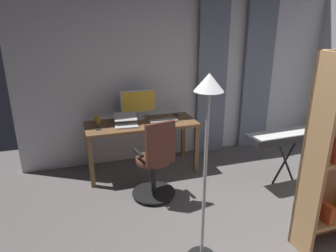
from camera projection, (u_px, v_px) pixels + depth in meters
name	position (u px, v px, depth m)	size (l,w,h in m)	color
back_room_partition	(185.00, 68.00, 4.93)	(5.15, 0.10, 2.86)	silver
curtain_left_panel	(257.00, 75.00, 5.25)	(0.53, 0.06, 2.54)	slate
curtain_right_panel	(212.00, 78.00, 5.01)	(0.50, 0.06, 2.54)	slate
desk	(141.00, 129.00, 4.52)	(1.60, 0.64, 0.75)	brown
office_chair	(156.00, 164.00, 3.83)	(0.56, 0.56, 1.06)	black
computer_monitor	(138.00, 103.00, 4.59)	(0.53, 0.18, 0.44)	#B7BCC1
computer_keyboard	(163.00, 121.00, 4.53)	(0.41, 0.13, 0.02)	#B7BCC1
laptop	(126.00, 122.00, 4.35)	(0.34, 0.32, 0.16)	silver
cell_phone_face_up	(98.00, 128.00, 4.25)	(0.07, 0.14, 0.01)	#232328
cell_phone_by_monitor	(176.00, 115.00, 4.83)	(0.07, 0.14, 0.01)	#232328
mug_tea	(97.00, 119.00, 4.47)	(0.13, 0.09, 0.10)	gold
piano_keyboard	(289.00, 136.00, 4.15)	(1.19, 0.37, 0.76)	black
floor_lamp	(207.00, 128.00, 2.55)	(0.28, 0.28, 1.79)	black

